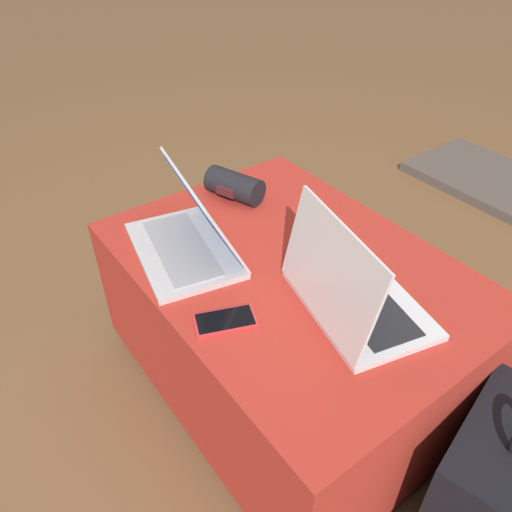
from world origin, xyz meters
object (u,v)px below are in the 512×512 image
Objects in this scene: cell_phone at (225,321)px; laptop_near at (190,236)px; laptop_far at (350,293)px; wrist_brace at (234,186)px; backpack at (493,491)px.

laptop_near is at bearing 6.02° from cell_phone.
laptop_far reaches higher than cell_phone.
laptop_near is 0.44m from laptop_far.
laptop_near is 0.29m from wrist_brace.
wrist_brace is (-0.55, 0.07, -0.01)m from laptop_far.
wrist_brace is (-0.15, 0.24, -0.01)m from laptop_near.
cell_phone is 0.69m from backpack.
cell_phone is at bearing 107.69° from backpack.
cell_phone is at bearing 75.46° from laptop_far.
laptop_far reaches higher than backpack.
laptop_far is at bearing -96.72° from cell_phone.
laptop_near is 0.91m from backpack.
laptop_far is 0.83× the size of backpack.
cell_phone is at bearing -36.91° from wrist_brace.
backpack is at bearing -127.06° from cell_phone.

